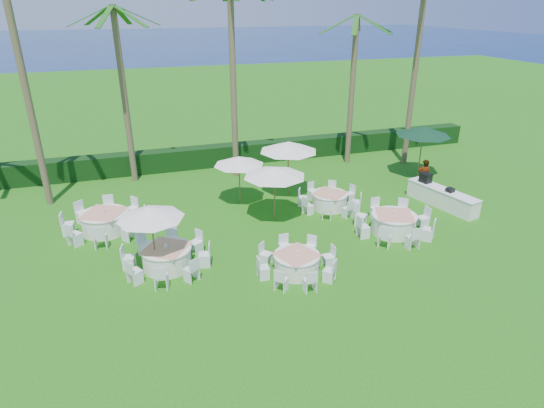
{
  "coord_description": "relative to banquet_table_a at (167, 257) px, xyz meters",
  "views": [
    {
      "loc": [
        -4.91,
        -13.97,
        9.0
      ],
      "look_at": [
        0.39,
        2.59,
        1.3
      ],
      "focal_mm": 30.0,
      "sensor_mm": 36.0,
      "label": 1
    }
  ],
  "objects": [
    {
      "name": "ground",
      "position": [
        4.18,
        -1.06,
        -0.43
      ],
      "size": [
        120.0,
        120.0,
        0.0
      ],
      "primitive_type": "plane",
      "color": "#245F10",
      "rests_on": "ground"
    },
    {
      "name": "palm_a",
      "position": [
        -4.88,
        7.74,
        5.6
      ],
      "size": [
        4.41,
        4.07,
        11.1
      ],
      "color": "brown",
      "rests_on": "ground"
    },
    {
      "name": "umbrella_b",
      "position": [
        5.07,
        2.71,
        1.85
      ],
      "size": [
        2.78,
        2.78,
        2.49
      ],
      "color": "brown",
      "rests_on": "ground"
    },
    {
      "name": "palm_b",
      "position": [
        -0.77,
        9.78,
        4.52
      ],
      "size": [
        4.38,
        4.22,
        8.98
      ],
      "color": "brown",
      "rests_on": "ground"
    },
    {
      "name": "hedge",
      "position": [
        4.18,
        10.94,
        0.17
      ],
      "size": [
        34.0,
        1.0,
        1.2
      ],
      "primitive_type": "cube",
      "color": "black",
      "rests_on": "ground"
    },
    {
      "name": "umbrella_c",
      "position": [
        4.02,
        4.94,
        1.75
      ],
      "size": [
        2.41,
        2.41,
        2.39
      ],
      "color": "brown",
      "rests_on": "ground"
    },
    {
      "name": "banquet_table_b",
      "position": [
        4.44,
        -1.8,
        -0.04
      ],
      "size": [
        2.92,
        2.92,
        0.9
      ],
      "color": "white",
      "rests_on": "ground"
    },
    {
      "name": "palm_c",
      "position": [
        4.77,
        8.82,
        5.09
      ],
      "size": [
        4.12,
        4.4,
        10.09
      ],
      "color": "brown",
      "rests_on": "ground"
    },
    {
      "name": "ocean",
      "position": [
        4.18,
        100.94,
        -0.43
      ],
      "size": [
        260.0,
        260.0,
        0.0
      ],
      "primitive_type": "plane",
      "color": "#081750",
      "rests_on": "ground"
    },
    {
      "name": "buffet_table",
      "position": [
        13.2,
        1.65,
        0.04
      ],
      "size": [
        1.67,
        3.82,
        1.33
      ],
      "color": "white",
      "rests_on": "ground"
    },
    {
      "name": "umbrella_a",
      "position": [
        -0.4,
        -0.01,
        1.86
      ],
      "size": [
        2.38,
        2.38,
        2.51
      ],
      "color": "brown",
      "rests_on": "ground"
    },
    {
      "name": "umbrella_green",
      "position": [
        14.55,
        5.53,
        2.2
      ],
      "size": [
        2.97,
        2.97,
        2.88
      ],
      "color": "brown",
      "rests_on": "ground"
    },
    {
      "name": "banquet_table_d",
      "position": [
        -2.23,
        3.77,
        0.03
      ],
      "size": [
        3.47,
        3.47,
        1.03
      ],
      "color": "white",
      "rests_on": "ground"
    },
    {
      "name": "staff_person",
      "position": [
        13.31,
        3.36,
        0.47
      ],
      "size": [
        0.74,
        0.58,
        1.8
      ],
      "primitive_type": "imported",
      "rotation": [
        0.0,
        0.0,
        2.89
      ],
      "color": "gray",
      "rests_on": "ground"
    },
    {
      "name": "banquet_table_f",
      "position": [
        7.95,
        3.08,
        -0.03
      ],
      "size": [
        2.96,
        2.96,
        0.91
      ],
      "color": "white",
      "rests_on": "ground"
    },
    {
      "name": "umbrella_d",
      "position": [
        6.6,
        5.18,
        2.15
      ],
      "size": [
        2.89,
        2.89,
        2.82
      ],
      "color": "brown",
      "rests_on": "ground"
    },
    {
      "name": "palm_d",
      "position": [
        11.86,
        9.05,
        4.27
      ],
      "size": [
        4.4,
        3.97,
        8.49
      ],
      "color": "brown",
      "rests_on": "ground"
    },
    {
      "name": "banquet_table_c",
      "position": [
        9.49,
        -0.11,
        0.01
      ],
      "size": [
        3.32,
        3.32,
        1.0
      ],
      "color": "white",
      "rests_on": "ground"
    },
    {
      "name": "palm_e",
      "position": [
        15.11,
        7.82,
        5.49
      ],
      "size": [
        4.4,
        4.12,
        10.88
      ],
      "color": "brown",
      "rests_on": "ground"
    },
    {
      "name": "banquet_table_a",
      "position": [
        0.0,
        0.0,
        0.0
      ],
      "size": [
        3.22,
        3.22,
        0.97
      ],
      "color": "white",
      "rests_on": "ground"
    }
  ]
}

